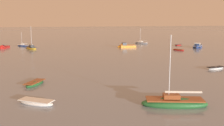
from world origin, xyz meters
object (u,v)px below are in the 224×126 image
rowboat_moored_0 (35,83)px  rowboat_moored_4 (216,68)px  sailboat_moored_2 (141,43)px  sailboat_moored_5 (174,103)px  rowboat_moored_3 (179,50)px  sailboat_moored_1 (23,46)px  motorboat_moored_3 (125,46)px  rowboat_moored_1 (36,102)px  rowboat_moored_2 (178,45)px  motorboat_moored_0 (197,47)px  sailboat_moored_3 (31,48)px  motorboat_moored_2 (3,48)px

rowboat_moored_0 → rowboat_moored_4: rowboat_moored_0 is taller
sailboat_moored_2 → sailboat_moored_5: size_ratio=0.81×
rowboat_moored_3 → rowboat_moored_0: bearing=96.0°
sailboat_moored_1 → motorboat_moored_3: (32.93, -15.52, 0.14)m
rowboat_moored_1 → rowboat_moored_2: 75.26m
sailboat_moored_1 → sailboat_moored_5: size_ratio=0.68×
sailboat_moored_2 → rowboat_moored_3: bearing=147.1°
rowboat_moored_1 → sailboat_moored_1: bearing=130.2°
rowboat_moored_4 → sailboat_moored_5: (-19.05, -15.87, 0.18)m
sailboat_moored_1 → rowboat_moored_2: bearing=-154.0°
motorboat_moored_0 → sailboat_moored_3: sailboat_moored_3 is taller
rowboat_moored_1 → sailboat_moored_1: size_ratio=0.78×
rowboat_moored_0 → rowboat_moored_1: size_ratio=1.03×
rowboat_moored_0 → rowboat_moored_2: (52.78, 44.43, -0.04)m
sailboat_moored_1 → motorboat_moored_3: size_ratio=0.81×
motorboat_moored_3 → sailboat_moored_5: sailboat_moored_5 is taller
motorboat_moored_2 → rowboat_moored_0: bearing=29.1°
sailboat_moored_2 → motorboat_moored_3: 16.66m
rowboat_moored_1 → rowboat_moored_3: 58.79m
motorboat_moored_0 → motorboat_moored_3: 24.34m
rowboat_moored_1 → sailboat_moored_1: (-1.36, 68.56, 0.05)m
rowboat_moored_4 → motorboat_moored_3: bearing=-94.7°
sailboat_moored_1 → rowboat_moored_4: 67.46m
rowboat_moored_0 → rowboat_moored_1: 9.01m
rowboat_moored_2 → rowboat_moored_3: 16.93m
rowboat_moored_0 → motorboat_moored_3: motorboat_moored_3 is taller
motorboat_moored_2 → sailboat_moored_3: (8.66, -5.36, 0.08)m
motorboat_moored_0 → rowboat_moored_1: motorboat_moored_0 is taller
motorboat_moored_2 → sailboat_moored_1: size_ratio=1.05×
rowboat_moored_4 → sailboat_moored_5: bearing=33.3°
sailboat_moored_3 → sailboat_moored_5: (12.74, -63.52, 0.01)m
motorboat_moored_3 → sailboat_moored_2: bearing=-130.5°
sailboat_moored_1 → sailboat_moored_2: sailboat_moored_2 is taller
rowboat_moored_0 → sailboat_moored_1: (-1.58, 59.55, 0.05)m
motorboat_moored_0 → motorboat_moored_3: motorboat_moored_0 is taller
rowboat_moored_1 → sailboat_moored_2: (43.34, 64.85, 0.10)m
motorboat_moored_3 → sailboat_moored_3: bearing=-5.1°
sailboat_moored_1 → sailboat_moored_3: size_ratio=0.71×
sailboat_moored_5 → sailboat_moored_2: bearing=-91.3°
motorboat_moored_0 → sailboat_moored_5: size_ratio=0.81×
motorboat_moored_3 → rowboat_moored_2: bearing=-174.6°
motorboat_moored_3 → sailboat_moored_1: bearing=-20.8°
motorboat_moored_0 → sailboat_moored_1: size_ratio=1.19×
motorboat_moored_2 → rowboat_moored_3: motorboat_moored_2 is taller
motorboat_moored_2 → sailboat_moored_2: 50.90m
sailboat_moored_2 → rowboat_moored_0: bearing=108.4°
rowboat_moored_4 → sailboat_moored_5: sailboat_moored_5 is taller
rowboat_moored_0 → motorboat_moored_2: (-7.76, 54.46, 0.07)m
sailboat_moored_1 → rowboat_moored_3: 53.80m
rowboat_moored_2 → sailboat_moored_3: sailboat_moored_3 is taller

